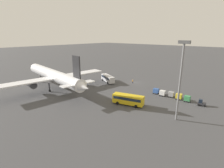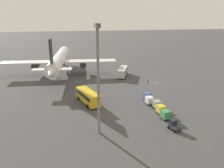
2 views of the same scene
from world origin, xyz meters
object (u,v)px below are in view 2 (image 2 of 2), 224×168
(cargo_cart_yellow, at_px, (161,109))
(cargo_cart_blue, at_px, (147,96))
(cargo_cart_green, at_px, (166,114))
(cargo_cart_white, at_px, (149,100))
(airplane, at_px, (59,60))
(cargo_cart_grey, at_px, (157,104))
(baggage_tug, at_px, (174,125))
(shuttle_bus_far, at_px, (88,96))
(worker_person, at_px, (148,80))
(shuttle_bus_near, at_px, (123,71))

(cargo_cart_yellow, xyz_separation_m, cargo_cart_blue, (8.89, -0.23, 0.00))
(cargo_cart_green, height_order, cargo_cart_white, same)
(cargo_cart_white, bearing_deg, airplane, 30.56)
(airplane, bearing_deg, cargo_cart_grey, -143.61)
(cargo_cart_green, xyz_separation_m, cargo_cart_grey, (5.92, -0.68, 0.00))
(baggage_tug, bearing_deg, cargo_cart_yellow, -18.47)
(baggage_tug, xyz_separation_m, cargo_cart_green, (4.56, -0.44, 0.25))
(airplane, height_order, cargo_cart_green, airplane)
(cargo_cart_yellow, bearing_deg, cargo_cart_grey, -7.51)
(cargo_cart_yellow, bearing_deg, baggage_tug, 174.50)
(shuttle_bus_far, relative_size, worker_person, 5.97)
(shuttle_bus_far, relative_size, cargo_cart_green, 4.85)
(cargo_cart_blue, bearing_deg, cargo_cart_yellow, 178.55)
(cargo_cart_green, bearing_deg, airplane, 25.55)
(shuttle_bus_near, xyz_separation_m, cargo_cart_blue, (-25.60, 0.52, -0.73))
(airplane, relative_size, shuttle_bus_far, 4.81)
(shuttle_bus_near, height_order, cargo_cart_blue, shuttle_bus_near)
(worker_person, relative_size, cargo_cart_blue, 0.81)
(shuttle_bus_near, distance_m, cargo_cart_grey, 31.54)
(shuttle_bus_near, distance_m, baggage_tug, 42.05)
(cargo_cart_white, relative_size, cargo_cart_blue, 1.00)
(cargo_cart_green, bearing_deg, cargo_cart_white, 0.50)
(shuttle_bus_far, relative_size, cargo_cart_blue, 4.85)
(shuttle_bus_near, bearing_deg, cargo_cart_blue, -157.32)
(airplane, distance_m, cargo_cart_green, 51.13)
(shuttle_bus_near, distance_m, cargo_cart_green, 37.47)
(airplane, distance_m, baggage_tug, 55.11)
(cargo_cart_white, bearing_deg, cargo_cart_blue, -11.23)
(worker_person, xyz_separation_m, cargo_cart_green, (-27.17, 7.13, 0.32))
(airplane, xyz_separation_m, baggage_tug, (-50.50, -21.52, -4.86))
(shuttle_bus_far, distance_m, cargo_cart_blue, 15.89)
(shuttle_bus_near, relative_size, cargo_cart_blue, 4.90)
(cargo_cart_yellow, bearing_deg, cargo_cart_blue, -1.45)
(baggage_tug, distance_m, cargo_cart_yellow, 7.56)
(cargo_cart_yellow, relative_size, cargo_cart_blue, 1.00)
(airplane, bearing_deg, cargo_cart_blue, -139.72)
(shuttle_bus_near, distance_m, cargo_cart_yellow, 34.50)
(airplane, height_order, baggage_tug, airplane)
(shuttle_bus_far, bearing_deg, baggage_tug, -156.17)
(cargo_cart_grey, bearing_deg, baggage_tug, 173.93)
(shuttle_bus_near, bearing_deg, shuttle_bus_far, 169.68)
(cargo_cart_green, relative_size, cargo_cart_grey, 1.00)
(worker_person, bearing_deg, airplane, 57.16)
(cargo_cart_white, bearing_deg, cargo_cart_grey, -165.73)
(shuttle_bus_far, relative_size, cargo_cart_yellow, 4.85)
(worker_person, xyz_separation_m, cargo_cart_white, (-18.28, 7.20, 0.32))
(airplane, height_order, cargo_cart_white, airplane)
(cargo_cart_yellow, xyz_separation_m, cargo_cart_white, (5.92, 0.36, 0.00))
(shuttle_bus_far, xyz_separation_m, cargo_cart_green, (-13.42, -15.28, -0.79))
(worker_person, xyz_separation_m, cargo_cart_yellow, (-24.21, 6.84, 0.32))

